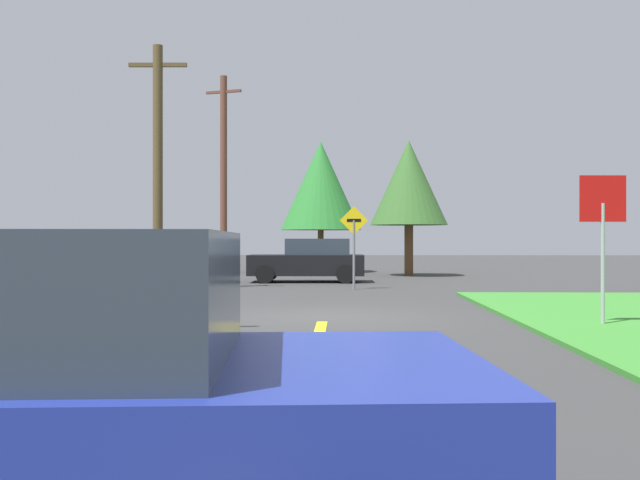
# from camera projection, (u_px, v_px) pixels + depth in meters

# --- Properties ---
(ground_plane) EXTENTS (120.00, 120.00, 0.00)m
(ground_plane) POSITION_uv_depth(u_px,v_px,m) (324.00, 317.00, 15.01)
(ground_plane) COLOR #373737
(lane_stripe_center) EXTENTS (0.20, 14.00, 0.01)m
(lane_stripe_center) POSITION_uv_depth(u_px,v_px,m) (301.00, 404.00, 7.01)
(lane_stripe_center) COLOR yellow
(lane_stripe_center) RESTS_ON ground
(stop_sign) EXTENTS (0.83, 0.08, 2.74)m
(stop_sign) POSITION_uv_depth(u_px,v_px,m) (603.00, 219.00, 13.07)
(stop_sign) COLOR #9EA0A8
(stop_sign) RESTS_ON ground
(car_approaching_junction) EXTENTS (4.31, 2.11, 1.62)m
(car_approaching_junction) POSITION_uv_depth(u_px,v_px,m) (309.00, 260.00, 27.28)
(car_approaching_junction) COLOR black
(car_approaching_junction) RESTS_ON ground
(parked_car_near_building) EXTENTS (4.03, 1.96, 1.62)m
(parked_car_near_building) POSITION_uv_depth(u_px,v_px,m) (94.00, 270.00, 18.55)
(parked_car_near_building) COLOR navy
(parked_car_near_building) RESTS_ON ground
(utility_pole_mid) EXTENTS (1.80, 0.30, 7.60)m
(utility_pole_mid) POSITION_uv_depth(u_px,v_px,m) (158.00, 164.00, 22.59)
(utility_pole_mid) COLOR brown
(utility_pole_mid) RESTS_ON ground
(utility_pole_far) EXTENTS (1.76, 0.63, 9.33)m
(utility_pole_far) POSITION_uv_depth(u_px,v_px,m) (224.00, 172.00, 34.54)
(utility_pole_far) COLOR brown
(utility_pole_far) RESTS_ON ground
(direction_sign) EXTENTS (0.91, 0.08, 2.65)m
(direction_sign) POSITION_uv_depth(u_px,v_px,m) (354.00, 238.00, 23.16)
(direction_sign) COLOR slate
(direction_sign) RESTS_ON ground
(oak_tree_left) EXTENTS (3.38, 3.38, 5.95)m
(oak_tree_left) POSITION_uv_depth(u_px,v_px,m) (409.00, 183.00, 31.98)
(oak_tree_left) COLOR brown
(oak_tree_left) RESTS_ON ground
(pine_tree_center) EXTENTS (3.92, 3.92, 6.37)m
(pine_tree_center) POSITION_uv_depth(u_px,v_px,m) (321.00, 186.00, 35.56)
(pine_tree_center) COLOR brown
(pine_tree_center) RESTS_ON ground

